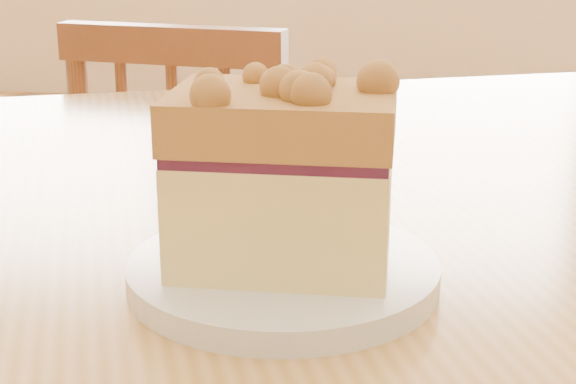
# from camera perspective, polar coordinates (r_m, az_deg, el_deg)

# --- Properties ---
(cafe_table_main) EXTENTS (1.50, 1.23, 0.75)m
(cafe_table_main) POSITION_cam_1_polar(r_m,az_deg,el_deg) (0.77, -5.62, -6.26)
(cafe_table_main) COLOR tan
(cafe_table_main) RESTS_ON ground
(cafe_chair_main) EXTENTS (0.43, 0.43, 0.83)m
(cafe_chair_main) POSITION_cam_1_polar(r_m,az_deg,el_deg) (1.49, -4.99, -4.13)
(cafe_chair_main) COLOR brown
(cafe_chair_main) RESTS_ON ground
(plate) EXTENTS (0.20, 0.20, 0.02)m
(plate) POSITION_cam_1_polar(r_m,az_deg,el_deg) (0.56, -0.31, -5.26)
(plate) COLOR white
(plate) RESTS_ON cafe_table_main
(cake_slice) EXTENTS (0.14, 0.10, 0.13)m
(cake_slice) POSITION_cam_1_polar(r_m,az_deg,el_deg) (0.53, -0.32, 1.47)
(cake_slice) COLOR #FFEE90
(cake_slice) RESTS_ON plate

